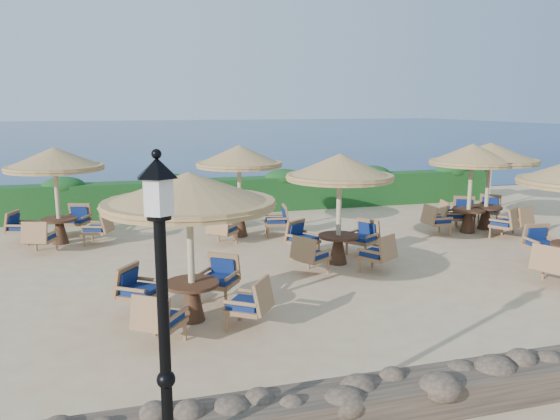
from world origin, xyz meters
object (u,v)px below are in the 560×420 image
object	(u,v)px
extra_parasol	(492,150)
cafe_set_4	(239,174)
cafe_set_3	(56,180)
cafe_set_1	(339,192)
lamp_post	(165,345)
cafe_set_6	(489,167)
cafe_set_5	(471,172)
cafe_set_0	(190,217)

from	to	relation	value
extra_parasol	cafe_set_4	distance (m)	9.87
cafe_set_3	cafe_set_4	world-z (taller)	same
cafe_set_1	cafe_set_4	size ratio (longest dim) A/B	0.99
lamp_post	extra_parasol	xyz separation A→B (m)	(12.60, 12.00, 0.62)
cafe_set_3	cafe_set_6	xyz separation A→B (m)	(12.41, -1.70, 0.16)
cafe_set_5	cafe_set_3	bearing A→B (deg)	170.42
cafe_set_1	cafe_set_4	world-z (taller)	same
extra_parasol	cafe_set_1	bearing A→B (deg)	-147.62
lamp_post	cafe_set_6	xyz separation A→B (m)	(10.34, 9.14, 0.37)
extra_parasol	cafe_set_3	xyz separation A→B (m)	(-14.66, -1.16, -0.40)
cafe_set_5	cafe_set_6	distance (m)	0.85
lamp_post	cafe_set_6	bearing A→B (deg)	41.47
lamp_post	cafe_set_3	distance (m)	11.04
lamp_post	cafe_set_6	world-z (taller)	lamp_post
cafe_set_0	cafe_set_6	xyz separation A→B (m)	(9.58, 4.82, 0.05)
cafe_set_4	cafe_set_5	size ratio (longest dim) A/B	0.99
lamp_post	cafe_set_4	distance (m)	10.68
extra_parasol	cafe_set_1	world-z (taller)	cafe_set_1
cafe_set_1	cafe_set_3	distance (m)	7.71
cafe_set_0	cafe_set_3	size ratio (longest dim) A/B	1.05
lamp_post	cafe_set_0	xyz separation A→B (m)	(0.76, 4.32, 0.32)
cafe_set_4	cafe_set_6	distance (m)	7.55
cafe_set_0	cafe_set_5	bearing A→B (deg)	27.41
cafe_set_4	cafe_set_6	bearing A→B (deg)	-8.72
cafe_set_0	cafe_set_3	distance (m)	7.10
cafe_set_6	extra_parasol	bearing A→B (deg)	51.73
extra_parasol	cafe_set_6	world-z (taller)	cafe_set_6
cafe_set_0	extra_parasol	bearing A→B (deg)	32.95
cafe_set_4	cafe_set_5	world-z (taller)	same
lamp_post	cafe_set_4	xyz separation A→B (m)	(2.88, 10.28, 0.28)
extra_parasol	cafe_set_5	size ratio (longest dim) A/B	0.87
cafe_set_5	lamp_post	bearing A→B (deg)	-137.07
cafe_set_0	cafe_set_1	size ratio (longest dim) A/B	1.10
cafe_set_6	cafe_set_3	bearing A→B (deg)	172.20
cafe_set_0	cafe_set_4	distance (m)	6.33
cafe_set_3	extra_parasol	bearing A→B (deg)	4.53
extra_parasol	cafe_set_3	bearing A→B (deg)	-175.47
extra_parasol	cafe_set_5	bearing A→B (deg)	-134.40
lamp_post	cafe_set_1	xyz separation A→B (m)	(4.57, 6.91, 0.20)
lamp_post	cafe_set_6	distance (m)	13.81
lamp_post	cafe_set_3	world-z (taller)	lamp_post
lamp_post	cafe_set_5	size ratio (longest dim) A/B	1.19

